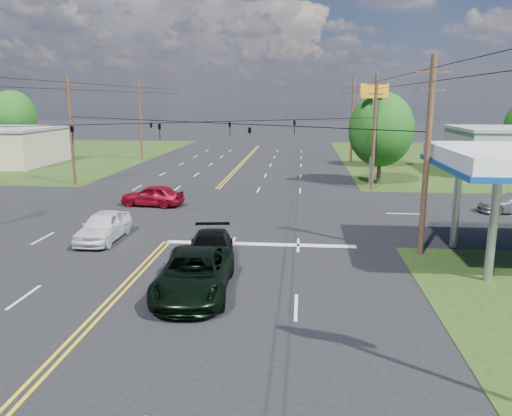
# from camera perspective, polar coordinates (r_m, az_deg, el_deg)

# --- Properties ---
(ground) EXTENTS (280.00, 280.00, 0.00)m
(ground) POSITION_cam_1_polar(r_m,az_deg,el_deg) (34.76, -6.64, -0.20)
(ground) COLOR black
(ground) RESTS_ON ground
(stop_bar) EXTENTS (10.00, 0.50, 0.02)m
(stop_bar) POSITION_cam_1_polar(r_m,az_deg,el_deg) (26.37, 0.48, -4.19)
(stop_bar) COLOR silver
(stop_bar) RESTS_ON ground
(pole_se) EXTENTS (1.60, 0.28, 9.50)m
(pole_se) POSITION_cam_1_polar(r_m,az_deg,el_deg) (25.02, 18.97, 5.74)
(pole_se) COLOR #44301C
(pole_se) RESTS_ON ground
(pole_nw) EXTENTS (1.60, 0.28, 9.50)m
(pole_nw) POSITION_cam_1_polar(r_m,az_deg,el_deg) (46.81, -20.39, 8.43)
(pole_nw) COLOR #44301C
(pole_nw) RESTS_ON ground
(pole_ne) EXTENTS (1.60, 0.28, 9.50)m
(pole_ne) POSITION_cam_1_polar(r_m,az_deg,el_deg) (42.67, 13.37, 8.55)
(pole_ne) COLOR #44301C
(pole_ne) RESTS_ON ground
(pole_left_far) EXTENTS (1.60, 0.28, 10.00)m
(pole_left_far) POSITION_cam_1_polar(r_m,az_deg,el_deg) (64.45, -13.09, 9.97)
(pole_left_far) COLOR #44301C
(pole_left_far) RESTS_ON ground
(pole_right_far) EXTENTS (1.60, 0.28, 10.00)m
(pole_right_far) POSITION_cam_1_polar(r_m,az_deg,el_deg) (61.51, 10.95, 9.97)
(pole_right_far) COLOR #44301C
(pole_right_far) RESTS_ON ground
(span_wire_signals) EXTENTS (26.00, 18.00, 1.13)m
(span_wire_signals) POSITION_cam_1_polar(r_m,az_deg,el_deg) (33.97, -6.90, 9.72)
(span_wire_signals) COLOR black
(span_wire_signals) RESTS_ON ground
(power_lines) EXTENTS (26.04, 100.00, 0.64)m
(power_lines) POSITION_cam_1_polar(r_m,az_deg,el_deg) (32.00, -7.79, 14.20)
(power_lines) COLOR black
(power_lines) RESTS_ON ground
(tree_right_a) EXTENTS (5.70, 5.70, 8.18)m
(tree_right_a) POSITION_cam_1_polar(r_m,az_deg,el_deg) (45.78, 14.10, 8.69)
(tree_right_a) COLOR #44301C
(tree_right_a) RESTS_ON ground
(tree_right_b) EXTENTS (4.94, 4.94, 7.09)m
(tree_right_b) POSITION_cam_1_polar(r_m,az_deg,el_deg) (58.04, 14.77, 8.72)
(tree_right_b) COLOR #44301C
(tree_right_b) RESTS_ON ground
(tree_far_l) EXTENTS (6.08, 6.08, 8.72)m
(tree_far_l) POSITION_cam_1_polar(r_m,az_deg,el_deg) (76.06, -26.03, 9.40)
(tree_far_l) COLOR #44301C
(tree_far_l) RESTS_ON ground
(pickup_dkgreen) EXTENTS (3.04, 6.05, 1.64)m
(pickup_dkgreen) POSITION_cam_1_polar(r_m,az_deg,el_deg) (19.83, -7.06, -7.46)
(pickup_dkgreen) COLOR black
(pickup_dkgreen) RESTS_ON ground
(suv_black) EXTENTS (2.70, 5.28, 1.47)m
(suv_black) POSITION_cam_1_polar(r_m,az_deg,el_deg) (23.10, -5.22, -4.76)
(suv_black) COLOR black
(suv_black) RESTS_ON ground
(pickup_white) EXTENTS (1.88, 4.65, 1.58)m
(pickup_white) POSITION_cam_1_polar(r_m,az_deg,el_deg) (28.15, -17.04, -2.01)
(pickup_white) COLOR white
(pickup_white) RESTS_ON ground
(sedan_red) EXTENTS (4.64, 2.35, 1.51)m
(sedan_red) POSITION_cam_1_polar(r_m,az_deg,el_deg) (36.43, -11.76, 1.42)
(sedan_red) COLOR maroon
(sedan_red) RESTS_ON ground
(polesign_ne) EXTENTS (2.41, 0.72, 8.77)m
(polesign_ne) POSITION_cam_1_polar(r_m,az_deg,el_deg) (43.83, 13.28, 11.30)
(polesign_ne) COLOR #A5A5AA
(polesign_ne) RESTS_ON ground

